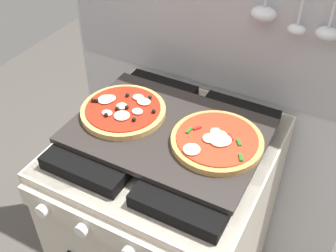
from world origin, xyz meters
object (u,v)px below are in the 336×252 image
pizza_left (123,110)px  baking_tray (168,131)px  stove (168,229)px  pizza_right (217,141)px

pizza_left → baking_tray: bearing=-0.2°
stove → pizza_left: size_ratio=3.59×
stove → baking_tray: 0.46m
pizza_right → baking_tray: bearing=-177.9°
pizza_left → pizza_right: (0.30, 0.00, -0.00)m
pizza_left → pizza_right: size_ratio=1.00×
stove → pizza_left: bearing=179.2°
pizza_right → pizza_left: bearing=-179.1°
pizza_left → pizza_right: bearing=0.9°
stove → baking_tray: size_ratio=1.67×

